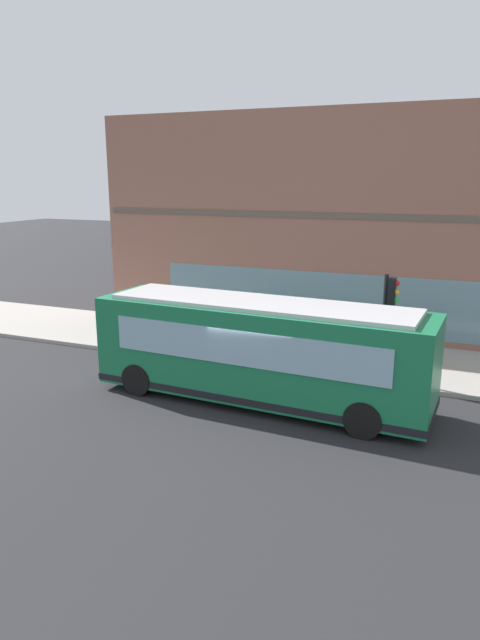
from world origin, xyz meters
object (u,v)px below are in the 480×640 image
object	(u,v)px
fire_hydrant	(436,355)
city_bus_nearside	(259,351)
newspaper_vending_box	(185,337)
traffic_light_near_corner	(389,307)
pedestrian_near_building_entrance	(122,307)

from	to	relation	value
fire_hydrant	city_bus_nearside	bearing A→B (deg)	136.93
city_bus_nearside	newspaper_vending_box	world-z (taller)	city_bus_nearside
newspaper_vending_box	traffic_light_near_corner	bearing A→B (deg)	-93.65
city_bus_nearside	fire_hydrant	bearing A→B (deg)	-43.07
city_bus_nearside	traffic_light_near_corner	xyz separation A→B (m)	(3.06, -3.26, 0.99)
city_bus_nearside	fire_hydrant	distance (m)	6.99
city_bus_nearside	traffic_light_near_corner	bearing A→B (deg)	-46.75
city_bus_nearside	pedestrian_near_building_entrance	bearing A→B (deg)	58.51
traffic_light_near_corner	pedestrian_near_building_entrance	xyz separation A→B (m)	(1.93, 11.41, -1.41)
traffic_light_near_corner	pedestrian_near_building_entrance	bearing A→B (deg)	80.39
traffic_light_near_corner	fire_hydrant	distance (m)	3.20
city_bus_nearside	newspaper_vending_box	xyz separation A→B (m)	(3.55, 4.36, -0.95)
traffic_light_near_corner	pedestrian_near_building_entrance	size ratio (longest dim) A/B	2.01
city_bus_nearside	pedestrian_near_building_entrance	xyz separation A→B (m)	(4.99, 8.16, -0.42)
fire_hydrant	pedestrian_near_building_entrance	world-z (taller)	pedestrian_near_building_entrance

